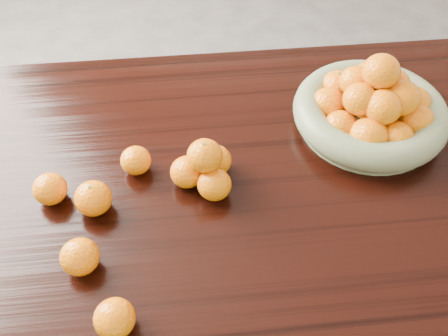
{
  "coord_description": "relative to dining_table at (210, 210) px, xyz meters",
  "views": [
    {
      "loc": [
        -0.04,
        -0.71,
        1.61
      ],
      "look_at": [
        0.03,
        -0.02,
        0.83
      ],
      "focal_mm": 40.0,
      "sensor_mm": 36.0,
      "label": 1
    }
  ],
  "objects": [
    {
      "name": "ground",
      "position": [
        0.0,
        0.0,
        -0.66
      ],
      "size": [
        5.0,
        5.0,
        0.0
      ],
      "primitive_type": "plane",
      "color": "#64625E",
      "rests_on": "ground"
    },
    {
      "name": "dining_table",
      "position": [
        0.0,
        0.0,
        0.0
      ],
      "size": [
        2.0,
        1.0,
        0.75
      ],
      "color": "black",
      "rests_on": "ground"
    },
    {
      "name": "fruit_bowl",
      "position": [
        0.41,
        0.16,
        0.15
      ],
      "size": [
        0.38,
        0.38,
        0.2
      ],
      "rotation": [
        0.0,
        0.0,
        -0.1
      ],
      "color": "#737E5C",
      "rests_on": "dining_table"
    },
    {
      "name": "orange_pyramid",
      "position": [
        -0.01,
        0.01,
        0.14
      ],
      "size": [
        0.14,
        0.15,
        0.12
      ],
      "rotation": [
        0.0,
        0.0,
        0.42
      ],
      "color": "orange",
      "rests_on": "dining_table"
    },
    {
      "name": "loose_orange_0",
      "position": [
        -0.25,
        -0.04,
        0.13
      ],
      "size": [
        0.08,
        0.08,
        0.07
      ],
      "primitive_type": "ellipsoid",
      "color": "orange",
      "rests_on": "dining_table"
    },
    {
      "name": "loose_orange_1",
      "position": [
        -0.26,
        -0.18,
        0.12
      ],
      "size": [
        0.08,
        0.08,
        0.07
      ],
      "primitive_type": "ellipsoid",
      "color": "orange",
      "rests_on": "dining_table"
    },
    {
      "name": "loose_orange_2",
      "position": [
        -0.19,
        -0.31,
        0.12
      ],
      "size": [
        0.07,
        0.07,
        0.07
      ],
      "primitive_type": "ellipsoid",
      "color": "orange",
      "rests_on": "dining_table"
    },
    {
      "name": "loose_orange_3",
      "position": [
        -0.34,
        -0.0,
        0.12
      ],
      "size": [
        0.07,
        0.07,
        0.07
      ],
      "primitive_type": "ellipsoid",
      "color": "orange",
      "rests_on": "dining_table"
    },
    {
      "name": "loose_orange_4",
      "position": [
        -0.16,
        0.07,
        0.12
      ],
      "size": [
        0.07,
        0.07,
        0.06
      ],
      "primitive_type": "ellipsoid",
      "color": "orange",
      "rests_on": "dining_table"
    }
  ]
}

